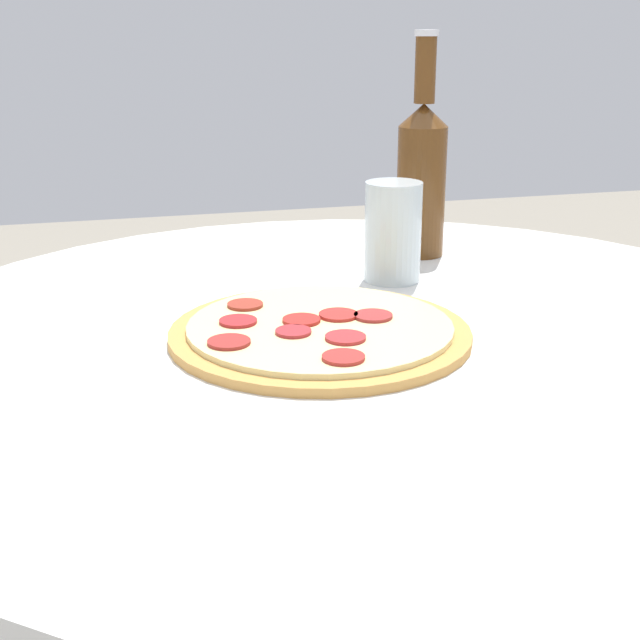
# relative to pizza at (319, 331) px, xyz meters

# --- Properties ---
(table) EXTENTS (1.08, 1.08, 0.72)m
(table) POSITION_rel_pizza_xyz_m (-0.06, -0.02, -0.18)
(table) COLOR silver
(table) RESTS_ON ground_plane
(pizza) EXTENTS (0.31, 0.31, 0.02)m
(pizza) POSITION_rel_pizza_xyz_m (0.00, 0.00, 0.00)
(pizza) COLOR #C68E47
(pizza) RESTS_ON table
(beer_bottle) EXTENTS (0.07, 0.07, 0.30)m
(beer_bottle) POSITION_rel_pizza_xyz_m (-0.22, -0.30, 0.11)
(beer_bottle) COLOR #563314
(beer_bottle) RESTS_ON table
(drinking_glass) EXTENTS (0.07, 0.07, 0.12)m
(drinking_glass) POSITION_rel_pizza_xyz_m (-0.14, -0.19, 0.05)
(drinking_glass) COLOR silver
(drinking_glass) RESTS_ON table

